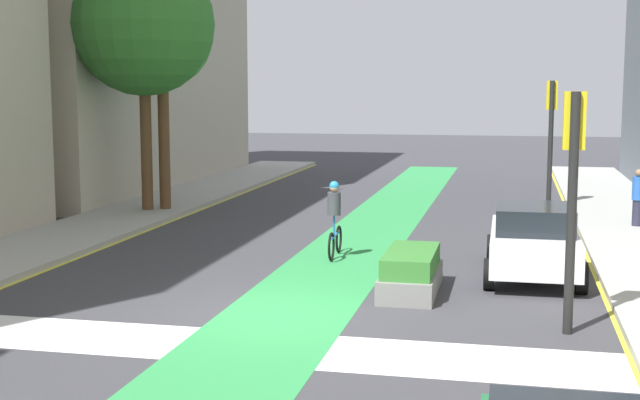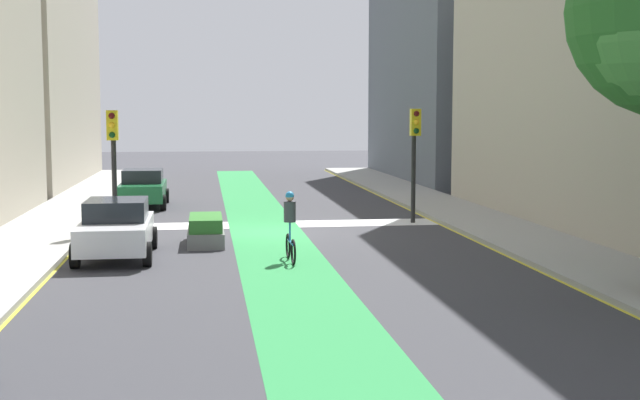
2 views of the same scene
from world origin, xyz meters
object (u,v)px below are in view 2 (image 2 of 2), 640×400
Objects in this scene: traffic_signal_near_left at (415,143)px; cyclist_in_lane at (290,225)px; car_green_right_near at (143,188)px; car_white_right_far at (116,228)px; traffic_signal_near_right at (113,148)px; median_planter at (206,231)px.

cyclist_in_lane is at bearing 54.20° from traffic_signal_near_left.
car_green_right_near is 14.67m from cyclist_in_lane.
traffic_signal_near_left is at bearing -148.76° from car_white_right_far.
traffic_signal_near_right reaches higher than cyclist_in_lane.
car_green_right_near is 12.64m from car_white_right_far.
traffic_signal_near_right reaches higher than car_green_right_near.
traffic_signal_near_left is at bearing -125.80° from cyclist_in_lane.
cyclist_in_lane reaches higher than car_white_right_far.
traffic_signal_near_left is at bearing 146.06° from car_green_right_near.
traffic_signal_near_right is 4.38m from median_planter.
traffic_signal_near_right is 0.95× the size of car_white_right_far.
median_planter is (2.22, -3.25, -0.57)m from cyclist_in_lane.
cyclist_in_lane is (-4.62, 1.22, 0.17)m from car_white_right_far.
traffic_signal_near_left is at bearing -152.08° from median_planter.
car_white_right_far is (-0.48, 4.27, -2.02)m from traffic_signal_near_right.
traffic_signal_near_left reaches higher than median_planter.
traffic_signal_near_right is at bearing -37.78° from median_planter.
median_planter is at bearing 103.70° from car_green_right_near.
traffic_signal_near_left is 11.63m from car_white_right_far.
traffic_signal_near_left is 0.97× the size of car_white_right_far.
car_white_right_far is at bearing -14.77° from cyclist_in_lane.
cyclist_in_lane is (-5.10, 5.49, -1.85)m from traffic_signal_near_right.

